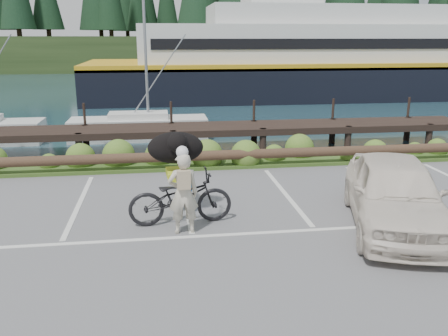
# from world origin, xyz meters

# --- Properties ---
(ground) EXTENTS (72.00, 72.00, 0.00)m
(ground) POSITION_xyz_m (0.00, 0.00, 0.00)
(ground) COLOR #5A5A5D
(harbor_backdrop) EXTENTS (170.00, 160.00, 30.00)m
(harbor_backdrop) POSITION_xyz_m (0.39, 78.52, -0.00)
(harbor_backdrop) COLOR #1A353F
(harbor_backdrop) RESTS_ON ground
(vegetation_strip) EXTENTS (34.00, 1.60, 0.10)m
(vegetation_strip) POSITION_xyz_m (0.00, 5.30, 0.05)
(vegetation_strip) COLOR #3D5B21
(vegetation_strip) RESTS_ON ground
(log_rail) EXTENTS (32.00, 0.30, 0.60)m
(log_rail) POSITION_xyz_m (0.00, 4.60, 0.00)
(log_rail) COLOR #443021
(log_rail) RESTS_ON ground
(bicycle) EXTENTS (2.29, 0.94, 1.18)m
(bicycle) POSITION_xyz_m (-0.19, 0.38, 0.59)
(bicycle) COLOR black
(bicycle) RESTS_ON ground
(cyclist) EXTENTS (0.65, 0.45, 1.71)m
(cyclist) POSITION_xyz_m (-0.16, -0.14, 0.86)
(cyclist) COLOR beige
(cyclist) RESTS_ON ground
(dog) EXTENTS (0.70, 1.29, 0.72)m
(dog) POSITION_xyz_m (-0.24, 1.09, 1.54)
(dog) COLOR black
(dog) RESTS_ON bicycle
(parked_car) EXTENTS (3.04, 4.82, 1.53)m
(parked_car) POSITION_xyz_m (4.30, -0.43, 0.77)
(parked_car) COLOR silver
(parked_car) RESTS_ON ground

